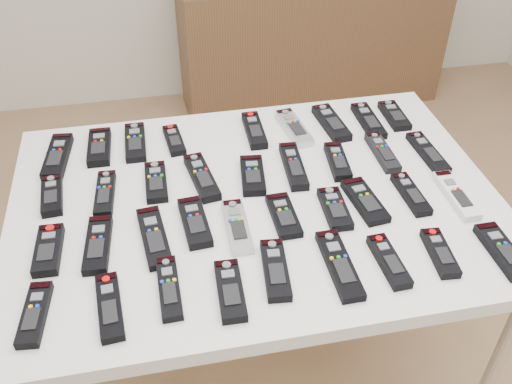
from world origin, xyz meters
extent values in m
plane|color=#96664C|center=(0.00, 0.00, 0.00)|extent=(4.00, 4.00, 0.00)
cube|color=white|center=(-0.09, 0.02, 0.76)|extent=(1.25, 0.88, 0.04)
cylinder|color=beige|center=(0.47, -0.36, 0.37)|extent=(0.04, 0.04, 0.74)
cylinder|color=beige|center=(-0.66, 0.40, 0.37)|extent=(0.04, 0.04, 0.74)
cylinder|color=beige|center=(0.47, 0.40, 0.37)|extent=(0.04, 0.04, 0.74)
cube|color=#503820|center=(0.58, 1.78, 0.36)|extent=(1.47, 0.46, 0.73)
cube|color=black|center=(-0.60, 0.29, 0.79)|extent=(0.08, 0.20, 0.02)
cube|color=black|center=(-0.49, 0.32, 0.79)|extent=(0.07, 0.17, 0.02)
cube|color=black|center=(-0.39, 0.33, 0.79)|extent=(0.06, 0.18, 0.02)
cube|color=black|center=(-0.28, 0.32, 0.79)|extent=(0.06, 0.15, 0.02)
cube|color=black|center=(-0.04, 0.32, 0.79)|extent=(0.05, 0.18, 0.02)
cube|color=#B7B7BC|center=(0.08, 0.31, 0.79)|extent=(0.08, 0.19, 0.02)
cube|color=black|center=(0.20, 0.31, 0.79)|extent=(0.07, 0.19, 0.02)
cube|color=black|center=(0.31, 0.30, 0.79)|extent=(0.05, 0.19, 0.02)
cube|color=black|center=(0.40, 0.32, 0.79)|extent=(0.06, 0.15, 0.02)
cube|color=black|center=(-0.61, 0.12, 0.79)|extent=(0.06, 0.15, 0.02)
cube|color=black|center=(-0.47, 0.10, 0.79)|extent=(0.06, 0.17, 0.02)
cube|color=black|center=(-0.34, 0.13, 0.79)|extent=(0.06, 0.16, 0.02)
cube|color=black|center=(-0.22, 0.12, 0.79)|extent=(0.08, 0.20, 0.02)
cube|color=black|center=(-0.09, 0.10, 0.79)|extent=(0.08, 0.16, 0.02)
cube|color=black|center=(0.03, 0.12, 0.79)|extent=(0.06, 0.20, 0.02)
cube|color=black|center=(0.16, 0.12, 0.79)|extent=(0.06, 0.16, 0.02)
cube|color=black|center=(0.29, 0.14, 0.79)|extent=(0.05, 0.18, 0.02)
cube|color=black|center=(0.42, 0.11, 0.79)|extent=(0.05, 0.19, 0.02)
cube|color=black|center=(-0.60, -0.08, 0.79)|extent=(0.06, 0.15, 0.02)
cube|color=black|center=(-0.49, -0.08, 0.79)|extent=(0.07, 0.18, 0.02)
cube|color=black|center=(-0.36, -0.08, 0.79)|extent=(0.08, 0.21, 0.02)
cube|color=black|center=(-0.26, -0.05, 0.79)|extent=(0.07, 0.17, 0.02)
cube|color=#B7B7BC|center=(-0.16, -0.09, 0.79)|extent=(0.05, 0.18, 0.02)
cube|color=black|center=(-0.04, -0.07, 0.79)|extent=(0.06, 0.16, 0.02)
cube|color=black|center=(0.09, -0.07, 0.79)|extent=(0.06, 0.15, 0.02)
cube|color=black|center=(0.17, -0.06, 0.79)|extent=(0.08, 0.18, 0.02)
cube|color=black|center=(0.30, -0.05, 0.79)|extent=(0.05, 0.16, 0.02)
cube|color=silver|center=(0.41, -0.08, 0.79)|extent=(0.05, 0.19, 0.02)
cube|color=black|center=(-0.61, -0.27, 0.79)|extent=(0.06, 0.16, 0.02)
cube|color=black|center=(-0.46, -0.28, 0.79)|extent=(0.06, 0.18, 0.02)
cube|color=black|center=(-0.34, -0.25, 0.79)|extent=(0.05, 0.17, 0.02)
cube|color=black|center=(-0.21, -0.28, 0.79)|extent=(0.06, 0.16, 0.02)
cube|color=black|center=(-0.10, -0.24, 0.79)|extent=(0.07, 0.18, 0.02)
cube|color=black|center=(0.04, -0.26, 0.79)|extent=(0.05, 0.21, 0.02)
cube|color=black|center=(0.15, -0.27, 0.79)|extent=(0.05, 0.16, 0.02)
cube|color=black|center=(0.28, -0.27, 0.79)|extent=(0.06, 0.15, 0.02)
cube|color=black|center=(0.42, -0.29, 0.79)|extent=(0.06, 0.17, 0.02)
camera|label=1|loc=(-0.31, -1.09, 1.72)|focal=40.00mm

